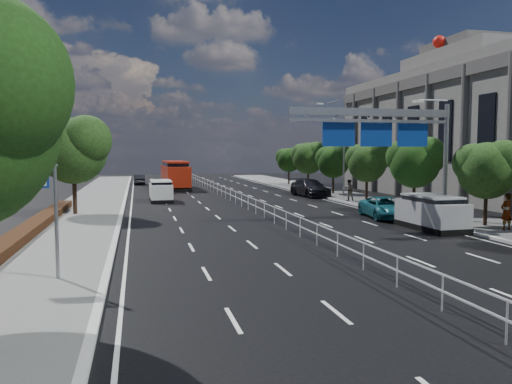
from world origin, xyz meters
name	(u,v)px	position (x,y,z in m)	size (l,w,h in m)	color
ground	(354,265)	(0.00, 0.00, 0.00)	(160.00, 160.00, 0.00)	black
sidewalk_near	(25,282)	(-11.50, 0.00, 0.07)	(5.00, 140.00, 0.14)	slate
kerb_near	(106,277)	(-9.00, 0.00, 0.07)	(0.25, 140.00, 0.15)	silver
median_fence	(237,198)	(0.00, 22.50, 0.53)	(0.05, 85.00, 1.02)	silver
hedge_near	(4,247)	(-13.30, 5.00, 0.36)	(1.00, 36.00, 0.44)	black
toilet_sign	(40,193)	(-10.95, 0.00, 2.94)	(1.62, 0.18, 4.34)	gray
overhead_gantry	(389,130)	(6.74, 10.05, 5.61)	(10.24, 0.38, 7.45)	gray
streetlight_far	(341,142)	(10.50, 26.00, 5.21)	(2.78, 2.40, 9.00)	gray
civic_hall	(495,130)	(23.72, 22.00, 6.27)	(14.40, 36.00, 14.35)	slate
near_tree_back	(74,147)	(-11.94, 17.97, 4.61)	(4.84, 4.51, 6.69)	black
far_tree_c	(488,167)	(11.24, 6.98, 3.43)	(3.52, 3.28, 4.94)	black
far_tree_d	(416,160)	(11.25, 14.48, 3.69)	(3.85, 3.59, 5.34)	black
far_tree_e	(368,160)	(11.25, 21.98, 3.56)	(3.63, 3.38, 5.13)	black
far_tree_f	(334,160)	(11.24, 29.48, 3.49)	(3.52, 3.28, 5.02)	black
far_tree_g	(309,157)	(11.25, 36.98, 3.75)	(3.96, 3.69, 5.45)	black
far_tree_h	(289,159)	(11.24, 44.48, 3.42)	(3.41, 3.18, 4.91)	black
white_minivan	(161,191)	(-5.94, 26.45, 0.91)	(1.89, 4.29, 1.85)	black
red_bus	(175,174)	(-3.60, 41.50, 1.68)	(2.80, 10.86, 3.23)	black
near_car_silver	(164,185)	(-5.19, 36.26, 0.79)	(1.88, 4.66, 1.59)	#B7B9BF
near_car_dark	(139,179)	(-7.65, 50.03, 0.66)	(1.40, 4.02, 1.33)	black
silver_minivan	(431,212)	(7.88, 7.18, 0.94)	(2.05, 4.63, 1.90)	black
parked_car_teal	(385,208)	(7.64, 12.00, 0.68)	(2.27, 4.92, 1.37)	#175D6A
parked_car_dark	(310,188)	(8.30, 28.25, 0.83)	(2.32, 5.69, 1.65)	black
pedestrian_a	(506,212)	(11.17, 5.32, 1.11)	(0.71, 0.47, 1.95)	gray
pedestrian_b	(349,190)	(9.60, 22.10, 1.03)	(0.87, 0.68, 1.79)	gray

